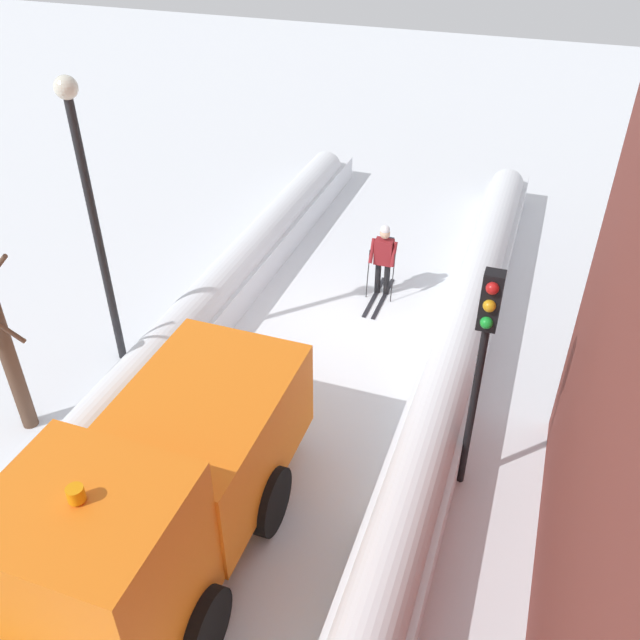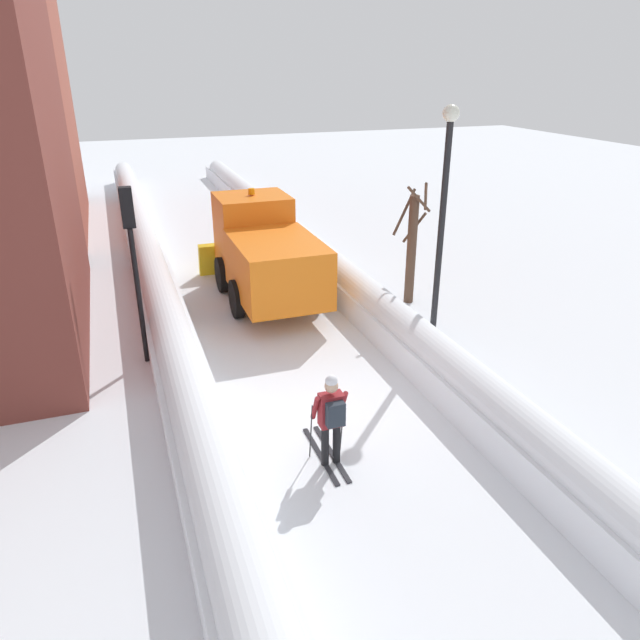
{
  "view_description": "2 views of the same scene",
  "coord_description": "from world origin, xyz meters",
  "views": [
    {
      "loc": [
        -3.71,
        11.81,
        8.8
      ],
      "look_at": [
        -0.31,
        2.19,
        1.65
      ],
      "focal_mm": 37.89,
      "sensor_mm": 36.0,
      "label": 1
    },
    {
      "loc": [
        -3.65,
        -9.75,
        6.67
      ],
      "look_at": [
        0.43,
        1.7,
        1.32
      ],
      "focal_mm": 33.02,
      "sensor_mm": 36.0,
      "label": 2
    }
  ],
  "objects": [
    {
      "name": "street_lamp",
      "position": [
        3.95,
        2.63,
        3.62
      ],
      "size": [
        0.4,
        0.4,
        5.79
      ],
      "color": "black",
      "rests_on": "ground"
    },
    {
      "name": "bare_tree_near",
      "position": [
        4.44,
        4.96,
        1.74
      ],
      "size": [
        1.12,
        1.14,
        3.69
      ],
      "color": "#51392A",
      "rests_on": "ground"
    },
    {
      "name": "traffic_light_pole",
      "position": [
        -3.35,
        3.74,
        2.94
      ],
      "size": [
        0.28,
        0.42,
        4.18
      ],
      "color": "black",
      "rests_on": "ground"
    },
    {
      "name": "skier",
      "position": [
        -0.54,
        -1.61,
        1.0
      ],
      "size": [
        0.62,
        1.8,
        1.81
      ],
      "color": "black",
      "rests_on": "ground"
    },
    {
      "name": "plow_truck",
      "position": [
        0.45,
        6.67,
        1.48
      ],
      "size": [
        3.2,
        5.98,
        3.12
      ],
      "color": "orange",
      "rests_on": "ground"
    }
  ]
}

